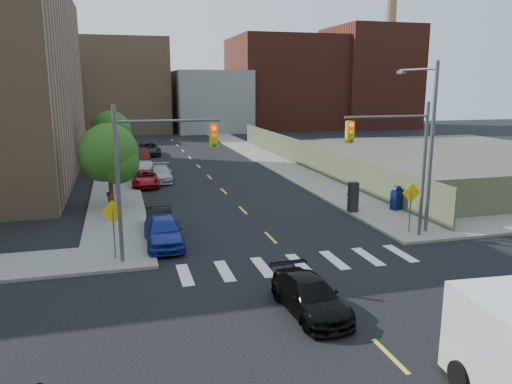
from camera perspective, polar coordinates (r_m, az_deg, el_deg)
ground at (r=19.11m, az=8.91°, el=-12.14°), size 160.00×160.00×0.00m
sidewalk_nw at (r=57.83m, az=-15.71°, el=4.06°), size 3.50×73.00×0.15m
sidewalk_ne at (r=59.77m, az=-0.65°, el=4.77°), size 3.50×73.00×0.15m
fence_north at (r=47.43m, az=5.70°, el=4.19°), size 0.12×44.00×2.50m
gravel_lot at (r=58.39m, az=22.08°, el=3.65°), size 36.00×42.00×0.06m
bg_bldg_west at (r=87.06m, az=-25.51°, el=9.86°), size 14.00×18.00×12.00m
bg_bldg_midwest at (r=87.81m, az=-14.85°, el=11.61°), size 14.00×16.00×15.00m
bg_bldg_center at (r=87.21m, az=-5.36°, el=10.32°), size 12.00×16.00×10.00m
bg_bldg_east at (r=92.58m, az=3.13°, el=12.32°), size 18.00×18.00×16.00m
bg_bldg_fareast at (r=97.06m, az=12.75°, el=12.63°), size 14.00×16.00×18.00m
smokestack at (r=99.18m, az=15.01°, el=15.40°), size 1.80×1.80×28.00m
signal_nw at (r=22.09m, az=-11.70°, el=3.35°), size 4.59×0.30×7.00m
signal_ne at (r=25.78m, az=15.96°, el=4.38°), size 4.59×0.30×7.00m
streetlight_ne at (r=27.65m, az=19.03°, el=6.13°), size 0.25×3.70×9.00m
warn_sign_nw at (r=23.06m, az=-16.02°, el=-2.94°), size 1.06×0.06×2.83m
warn_sign_ne at (r=27.27m, az=17.29°, el=-0.71°), size 1.06×0.06×2.83m
warn_sign_midwest at (r=36.28m, az=-15.93°, el=2.49°), size 1.06×0.06×2.83m
tree_west_near at (r=32.15m, az=-16.46°, el=3.93°), size 3.66×3.64×5.52m
tree_west_far at (r=47.05m, az=-16.25°, el=6.43°), size 3.66×3.64×5.52m
parked_car_blue at (r=25.06m, az=-10.56°, el=-4.41°), size 1.78×4.42×1.51m
parked_car_black at (r=27.38m, az=-11.00°, el=-3.24°), size 1.55×3.97×1.29m
parked_car_red at (r=39.97m, az=-12.50°, el=1.53°), size 2.22×4.51×1.23m
parked_car_silver at (r=41.71m, az=-10.85°, el=2.10°), size 2.16×4.66×1.32m
parked_car_white at (r=43.89m, az=-12.50°, el=2.63°), size 1.82×4.37×1.48m
parked_car_maroon at (r=52.53m, az=-13.05°, el=4.11°), size 1.87×4.40×1.41m
parked_car_grey at (r=57.61m, az=-12.21°, el=4.85°), size 2.61×5.25×1.43m
black_sedan at (r=17.85m, az=6.20°, el=-11.71°), size 2.00×4.36×1.23m
mailbox at (r=32.32m, az=15.76°, el=-0.65°), size 0.75×0.66×1.53m
payphone at (r=31.10m, az=11.05°, el=-0.56°), size 0.57×0.47×1.85m
pedestrian_west at (r=30.16m, az=-16.33°, el=-1.46°), size 0.52×0.67×1.62m
pedestrian_east at (r=32.20m, az=10.90°, el=-0.38°), size 0.83×0.68×1.57m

